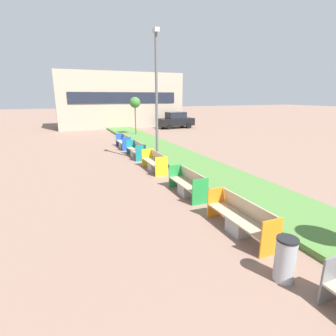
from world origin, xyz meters
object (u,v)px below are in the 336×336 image
Objects in this scene: litter_bin at (285,259)px; sapling_tree_far at (135,103)px; bench_orange_frame at (241,220)px; bench_teal_frame at (136,151)px; parked_car_distant at (176,120)px; bench_yellow_frame at (155,164)px; street_lamp_post at (156,93)px; bench_blue_frame at (124,143)px; bench_green_frame at (188,186)px.

sapling_tree_far reaches higher than litter_bin.
bench_orange_frame is 2.46× the size of litter_bin.
sapling_tree_far is (2.46, 8.53, 2.67)m from bench_teal_frame.
parked_car_distant is at bearing 70.14° from litter_bin.
bench_yellow_frame is (-0.00, 6.82, -0.01)m from bench_orange_frame.
street_lamp_post is at bearing -99.94° from sapling_tree_far.
bench_blue_frame is (-0.00, 3.21, -0.00)m from bench_teal_frame.
bench_teal_frame is 0.31× the size of street_lamp_post.
bench_orange_frame is 13.33m from bench_blue_frame.
bench_blue_frame is at bearing 90.02° from bench_teal_frame.
parked_car_distant reaches higher than bench_green_frame.
bench_orange_frame is 1.12× the size of bench_blue_frame.
bench_blue_frame is 6.44m from sapling_tree_far.
bench_green_frame is at bearing -99.04° from sapling_tree_far.
bench_yellow_frame is 2.20× the size of litter_bin.
street_lamp_post reaches higher than sapling_tree_far.
litter_bin reaches higher than bench_teal_frame.
parked_car_distant reaches higher than bench_orange_frame.
bench_yellow_frame is 0.59× the size of sapling_tree_far.
bench_orange_frame and bench_teal_frame have the same top height.
bench_orange_frame is at bearing -94.31° from street_lamp_post.
parked_car_distant is (8.59, 19.81, 0.55)m from bench_green_frame.
bench_orange_frame is 0.66× the size of sapling_tree_far.
bench_orange_frame is 8.81m from street_lamp_post.
parked_car_distant is (6.13, 4.34, -2.13)m from sapling_tree_far.
bench_yellow_frame is at bearing 87.37° from litter_bin.
litter_bin reaches higher than bench_yellow_frame.
litter_bin reaches higher than bench_blue_frame.
bench_teal_frame is (0.00, 6.95, 0.00)m from bench_green_frame.
bench_blue_frame is at bearing 96.65° from street_lamp_post.
bench_green_frame is at bearing -90.01° from bench_yellow_frame.
bench_yellow_frame is 0.30× the size of street_lamp_post.
bench_teal_frame is 12.04m from litter_bin.
parked_car_distant is at bearing 69.51° from bench_orange_frame.
parked_car_distant reaches higher than litter_bin.
bench_blue_frame is at bearing 88.49° from litter_bin.
bench_orange_frame is 1.12× the size of bench_yellow_frame.
bench_yellow_frame is 0.97× the size of bench_teal_frame.
bench_yellow_frame is 6.51m from bench_blue_frame.
sapling_tree_far is at bearing 80.96° from bench_green_frame.
street_lamp_post is at bearing 82.89° from bench_green_frame.
sapling_tree_far is at bearing 80.06° from street_lamp_post.
street_lamp_post is (0.61, 8.08, 3.45)m from bench_orange_frame.
street_lamp_post is 17.16m from parked_car_distant.
bench_yellow_frame is at bearing -121.70° from parked_car_distant.
bench_orange_frame is 1.96m from litter_bin.
litter_bin is (-0.40, -5.09, 0.11)m from bench_green_frame.
bench_blue_frame is at bearing 90.00° from bench_green_frame.
bench_yellow_frame and bench_teal_frame have the same top height.
bench_yellow_frame is 3.73m from street_lamp_post.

